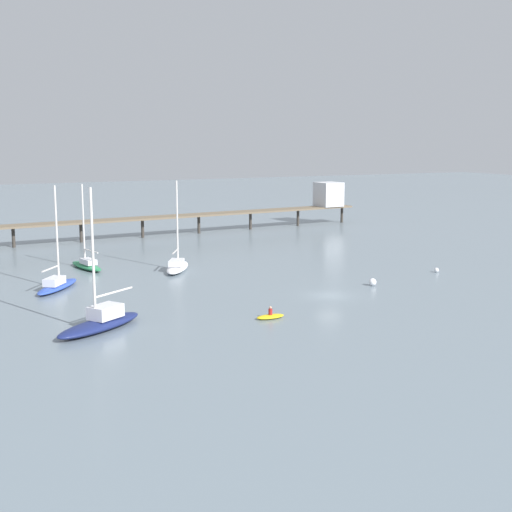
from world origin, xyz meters
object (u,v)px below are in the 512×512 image
(dinghy_yellow, at_px, (270,316))
(mooring_buoy_far, at_px, (437,270))
(sailboat_blue, at_px, (57,283))
(mooring_buoy_near, at_px, (373,282))
(sailboat_white, at_px, (177,265))
(sailboat_navy, at_px, (101,321))
(sailboat_green, at_px, (87,264))
(pier, at_px, (252,205))

(dinghy_yellow, distance_m, mooring_buoy_far, 30.32)
(sailboat_blue, relative_size, dinghy_yellow, 4.02)
(sailboat_blue, xyz_separation_m, dinghy_yellow, (15.37, -21.00, -0.48))
(mooring_buoy_near, bearing_deg, sailboat_white, 132.64)
(sailboat_white, xyz_separation_m, mooring_buoy_far, (28.23, -15.02, -0.37))
(sailboat_blue, bearing_deg, dinghy_yellow, -53.79)
(sailboat_navy, bearing_deg, sailboat_blue, 91.62)
(sailboat_green, bearing_deg, sailboat_white, -30.76)
(sailboat_navy, distance_m, mooring_buoy_far, 43.92)
(sailboat_blue, distance_m, sailboat_navy, 18.07)
(mooring_buoy_far, bearing_deg, sailboat_navy, -169.74)
(sailboat_green, height_order, dinghy_yellow, sailboat_green)
(pier, xyz_separation_m, sailboat_blue, (-40.82, -36.48, -3.61))
(sailboat_green, bearing_deg, mooring_buoy_far, -28.75)
(sailboat_white, distance_m, sailboat_green, 11.55)
(sailboat_navy, relative_size, sailboat_green, 1.15)
(sailboat_blue, distance_m, mooring_buoy_far, 44.91)
(sailboat_navy, height_order, mooring_buoy_near, sailboat_navy)
(sailboat_white, relative_size, dinghy_yellow, 3.96)
(mooring_buoy_far, relative_size, mooring_buoy_near, 0.69)
(pier, relative_size, mooring_buoy_far, 126.71)
(pier, height_order, dinghy_yellow, pier)
(sailboat_green, distance_m, mooring_buoy_far, 43.52)
(mooring_buoy_far, bearing_deg, sailboat_blue, 166.82)
(sailboat_navy, bearing_deg, dinghy_yellow, -11.19)
(dinghy_yellow, bearing_deg, sailboat_green, 107.19)
(sailboat_blue, relative_size, sailboat_white, 1.02)
(sailboat_navy, xyz_separation_m, mooring_buoy_near, (31.60, 4.80, -0.38))
(sailboat_blue, distance_m, sailboat_green, 12.06)
(sailboat_white, distance_m, mooring_buoy_near, 24.53)
(pier, relative_size, sailboat_navy, 6.04)
(sailboat_white, relative_size, mooring_buoy_far, 19.02)
(pier, xyz_separation_m, sailboat_white, (-25.32, -31.70, -3.64))
(dinghy_yellow, height_order, mooring_buoy_near, dinghy_yellow)
(pier, distance_m, sailboat_green, 43.83)
(dinghy_yellow, bearing_deg, sailboat_blue, 126.21)
(sailboat_blue, relative_size, sailboat_green, 1.06)
(sailboat_navy, bearing_deg, sailboat_white, 56.73)
(sailboat_navy, bearing_deg, mooring_buoy_far, 10.26)
(sailboat_navy, bearing_deg, pier, 53.53)
(sailboat_white, height_order, mooring_buoy_far, sailboat_white)
(sailboat_white, bearing_deg, sailboat_blue, -162.85)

